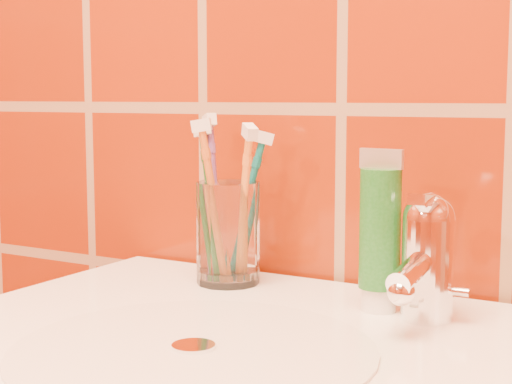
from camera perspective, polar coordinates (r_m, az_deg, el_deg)
The scene contains 8 objects.
glass_tumbler at distance 0.86m, azimuth -2.05°, elevation -3.00°, with size 0.07×0.07×0.11m, color white.
toothpaste_tube at distance 0.76m, azimuth 9.00°, elevation -3.17°, with size 0.04×0.04×0.16m.
faucet at distance 0.74m, azimuth 12.31°, elevation -4.34°, with size 0.05×0.11×0.12m.
toothbrush_0 at distance 0.87m, azimuth -3.02°, elevation -0.49°, with size 0.05×0.05×0.19m, color #774390, non-canonical shape.
toothbrush_1 at distance 0.85m, azimuth -3.04°, elevation -0.83°, with size 0.05×0.04×0.19m, color #C46622, non-canonical shape.
toothbrush_2 at distance 0.84m, azimuth -0.97°, elevation -1.13°, with size 0.06×0.06×0.18m, color orange, non-canonical shape.
toothbrush_3 at distance 0.87m, azimuth -0.80°, elevation -1.11°, with size 0.06×0.05×0.17m, color #0C6368, non-canonical shape.
toothbrush_4 at distance 0.87m, azimuth -3.27°, elevation -0.85°, with size 0.06×0.04×0.18m, color #1C6A2B, non-canonical shape.
Camera 1 is at (0.35, 0.40, 1.06)m, focal length 55.00 mm.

